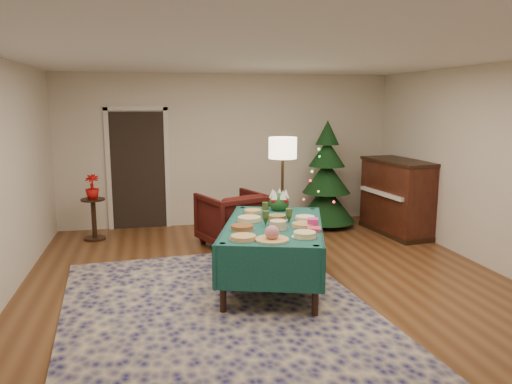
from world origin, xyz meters
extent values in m
plane|color=#593319|center=(0.00, 0.00, 0.00)|extent=(7.00, 7.00, 0.00)
plane|color=white|center=(0.00, 0.00, 2.70)|extent=(7.00, 7.00, 0.00)
plane|color=beige|center=(0.00, 3.50, 1.35)|extent=(6.00, 0.00, 6.00)
plane|color=beige|center=(0.00, -3.50, 1.35)|extent=(6.00, 0.00, 6.00)
plane|color=beige|center=(3.00, 0.00, 1.35)|extent=(0.00, 7.00, 7.00)
cube|color=black|center=(-1.60, 3.48, 1.02)|extent=(0.92, 0.02, 2.04)
cube|color=silver|center=(-2.10, 3.48, 1.05)|extent=(0.08, 0.04, 2.14)
cube|color=silver|center=(-1.10, 3.48, 1.05)|extent=(0.08, 0.04, 2.14)
cube|color=silver|center=(-1.60, 3.48, 2.10)|extent=(1.08, 0.04, 0.08)
cube|color=#13144A|center=(-0.74, -0.50, 0.01)|extent=(3.51, 4.43, 0.02)
cylinder|color=black|center=(-0.70, -0.47, 0.38)|extent=(0.07, 0.07, 0.77)
cylinder|color=black|center=(-0.17, 1.23, 0.38)|extent=(0.07, 0.07, 0.77)
cylinder|color=black|center=(0.22, -0.76, 0.38)|extent=(0.07, 0.07, 0.77)
cylinder|color=black|center=(0.75, 0.94, 0.38)|extent=(0.07, 0.07, 0.77)
cube|color=#15493C|center=(0.03, 0.23, 0.75)|extent=(1.65, 2.19, 0.04)
cube|color=#15493C|center=(0.31, 1.15, 0.53)|extent=(1.11, 0.37, 0.48)
cube|color=#15493C|center=(-0.26, -0.68, 0.53)|extent=(1.11, 0.37, 0.48)
cube|color=#15493C|center=(0.55, 0.07, 0.53)|extent=(0.62, 1.89, 0.48)
cube|color=#15493C|center=(-0.50, 0.40, 0.53)|extent=(0.62, 1.89, 0.48)
cylinder|color=silver|center=(-0.46, -0.39, 0.77)|extent=(0.31, 0.31, 0.01)
cylinder|color=tan|center=(-0.46, -0.39, 0.80)|extent=(0.26, 0.26, 0.04)
cylinder|color=silver|center=(-0.18, -0.49, 0.77)|extent=(0.36, 0.36, 0.01)
sphere|color=#CC727A|center=(-0.18, -0.49, 0.86)|extent=(0.15, 0.15, 0.15)
cylinder|color=silver|center=(0.19, -0.44, 0.77)|extent=(0.28, 0.28, 0.01)
cylinder|color=#D8D172|center=(0.19, -0.44, 0.80)|extent=(0.24, 0.24, 0.05)
cylinder|color=silver|center=(-0.40, 0.03, 0.77)|extent=(0.30, 0.30, 0.01)
cylinder|color=brown|center=(-0.40, 0.03, 0.80)|extent=(0.26, 0.26, 0.04)
cylinder|color=silver|center=(0.00, -0.05, 0.77)|extent=(0.22, 0.22, 0.01)
cylinder|color=tan|center=(0.00, -0.05, 0.83)|extent=(0.19, 0.19, 0.09)
cylinder|color=silver|center=(0.32, 0.02, 0.77)|extent=(0.31, 0.31, 0.01)
cylinder|color=#B2844C|center=(0.32, 0.02, 0.79)|extent=(0.26, 0.26, 0.03)
cylinder|color=silver|center=(-0.23, 0.42, 0.77)|extent=(0.33, 0.33, 0.01)
cylinder|color=#D8BF7F|center=(-0.23, 0.42, 0.80)|extent=(0.28, 0.28, 0.04)
cylinder|color=silver|center=(0.10, 0.37, 0.77)|extent=(0.26, 0.26, 0.01)
cylinder|color=maroon|center=(0.10, 0.37, 0.81)|extent=(0.22, 0.22, 0.06)
cylinder|color=silver|center=(0.46, 0.36, 0.77)|extent=(0.28, 0.28, 0.01)
cylinder|color=#F2EACC|center=(0.46, 0.36, 0.79)|extent=(0.24, 0.24, 0.03)
cylinder|color=silver|center=(-0.10, 0.86, 0.77)|extent=(0.26, 0.26, 0.01)
cylinder|color=tan|center=(-0.10, 0.86, 0.79)|extent=(0.22, 0.22, 0.03)
cone|color=#2D471E|center=(0.02, 0.65, 0.81)|extent=(0.07, 0.07, 0.09)
cylinder|color=#2D471E|center=(0.02, 0.65, 0.90)|extent=(0.08, 0.08, 0.09)
cone|color=#2D471E|center=(0.21, 0.22, 0.81)|extent=(0.07, 0.07, 0.09)
cylinder|color=#2D471E|center=(0.21, 0.22, 0.90)|extent=(0.08, 0.08, 0.09)
cone|color=#2D471E|center=(-0.09, 0.15, 0.81)|extent=(0.07, 0.07, 0.09)
cylinder|color=#2D471E|center=(-0.09, 0.15, 0.90)|extent=(0.08, 0.08, 0.09)
cube|color=#D53B55|center=(0.38, -0.20, 0.79)|extent=(0.19, 0.19, 0.04)
cube|color=#D13A84|center=(0.43, -0.02, 0.82)|extent=(0.15, 0.15, 0.10)
sphere|color=#1E4C1E|center=(0.28, 0.96, 0.87)|extent=(0.27, 0.27, 0.27)
cone|color=white|center=(0.37, 0.96, 0.99)|extent=(0.10, 0.10, 0.12)
cone|color=white|center=(0.31, 1.04, 0.99)|extent=(0.10, 0.10, 0.12)
cone|color=white|center=(0.20, 1.01, 0.99)|extent=(0.10, 0.10, 0.12)
cone|color=white|center=(0.20, 0.90, 0.99)|extent=(0.10, 0.10, 0.12)
cone|color=white|center=(0.31, 0.87, 0.99)|extent=(0.10, 0.10, 0.12)
sphere|color=#B20C0F|center=(0.37, 1.02, 0.91)|extent=(0.07, 0.07, 0.07)
sphere|color=#B20C0F|center=(0.22, 1.05, 0.91)|extent=(0.07, 0.07, 0.07)
sphere|color=#B20C0F|center=(0.19, 0.89, 0.91)|extent=(0.07, 0.07, 0.07)
sphere|color=#B20C0F|center=(0.34, 0.86, 0.91)|extent=(0.07, 0.07, 0.07)
imported|color=#3C100D|center=(-0.18, 2.03, 0.46)|extent=(1.13, 1.10, 0.92)
cylinder|color=#A57F3F|center=(0.51, 1.63, 0.02)|extent=(0.29, 0.29, 0.03)
cylinder|color=black|center=(0.51, 1.63, 0.77)|extent=(0.04, 0.04, 1.54)
cylinder|color=#FFEABF|center=(0.51, 1.63, 1.54)|extent=(0.41, 0.41, 0.31)
cylinder|color=black|center=(-2.31, 2.83, 0.02)|extent=(0.34, 0.34, 0.04)
cylinder|color=black|center=(-2.31, 2.83, 0.33)|extent=(0.08, 0.08, 0.62)
cylinder|color=black|center=(-2.31, 2.83, 0.66)|extent=(0.38, 0.38, 0.03)
imported|color=red|center=(-2.31, 2.83, 0.78)|extent=(0.22, 0.39, 0.22)
cylinder|color=black|center=(1.66, 2.90, 0.08)|extent=(0.11, 0.11, 0.15)
cone|color=black|center=(1.66, 2.90, 0.42)|extent=(1.33, 1.33, 0.66)
cone|color=black|center=(1.66, 2.90, 0.90)|extent=(1.09, 1.09, 0.57)
cone|color=black|center=(1.66, 2.90, 1.32)|extent=(0.82, 0.82, 0.47)
cone|color=black|center=(1.66, 2.90, 1.68)|extent=(0.53, 0.53, 0.42)
cube|color=black|center=(2.68, 2.18, 0.04)|extent=(0.78, 1.49, 0.08)
cube|color=black|center=(2.68, 2.18, 0.63)|extent=(0.76, 1.47, 1.17)
cube|color=black|center=(2.68, 2.18, 1.23)|extent=(0.80, 1.51, 0.05)
cube|color=white|center=(2.38, 2.14, 0.71)|extent=(0.25, 1.22, 0.06)
camera|label=1|loc=(-1.40, -5.39, 2.19)|focal=35.00mm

